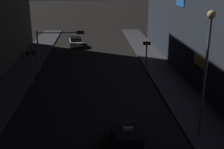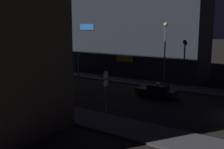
# 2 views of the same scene
# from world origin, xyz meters

# --- Properties ---
(sidewalk_right) EXTENTS (3.47, 56.44, 0.16)m
(sidewalk_right) POSITION_xyz_m (7.84, 26.22, 0.08)
(sidewalk_right) COLOR #424247
(sidewalk_right) RESTS_ON ground_plane
(building_facade_right) EXTENTS (6.41, 35.94, 16.45)m
(building_facade_right) POSITION_xyz_m (12.75, 26.85, 8.23)
(building_facade_right) COLOR #282D38
(building_facade_right) RESTS_ON ground_plane
(taxi) EXTENTS (1.86, 4.47, 1.62)m
(taxi) POSITION_xyz_m (2.09, 10.72, 0.74)
(taxi) COLOR black
(taxi) RESTS_ON ground_plane
(traffic_light_overhead) EXTENTS (5.14, 0.42, 4.66)m
(traffic_light_overhead) POSITION_xyz_m (-3.74, 26.83, 3.46)
(traffic_light_overhead) COLOR slate
(traffic_light_overhead) RESTS_ON ground_plane
(traffic_light_left_kerb) EXTENTS (0.80, 0.42, 3.39)m
(traffic_light_left_kerb) POSITION_xyz_m (-5.86, 22.98, 2.45)
(traffic_light_left_kerb) COLOR slate
(traffic_light_left_kerb) RESTS_ON ground_plane
(traffic_light_right_kerb) EXTENTS (0.80, 0.42, 3.64)m
(traffic_light_right_kerb) POSITION_xyz_m (5.86, 25.56, 2.61)
(traffic_light_right_kerb) COLOR slate
(traffic_light_right_kerb) RESTS_ON ground_plane
(sign_pole_left) EXTENTS (0.62, 0.10, 3.86)m
(sign_pole_left) POSITION_xyz_m (-6.70, 11.19, 2.52)
(sign_pole_left) COLOR slate
(sign_pole_left) RESTS_ON sidewalk_left
(street_lamp_near_block) EXTENTS (0.51, 0.51, 7.99)m
(street_lamp_near_block) POSITION_xyz_m (6.98, 12.14, 5.56)
(street_lamp_near_block) COLOR slate
(street_lamp_near_block) RESTS_ON sidewalk_right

